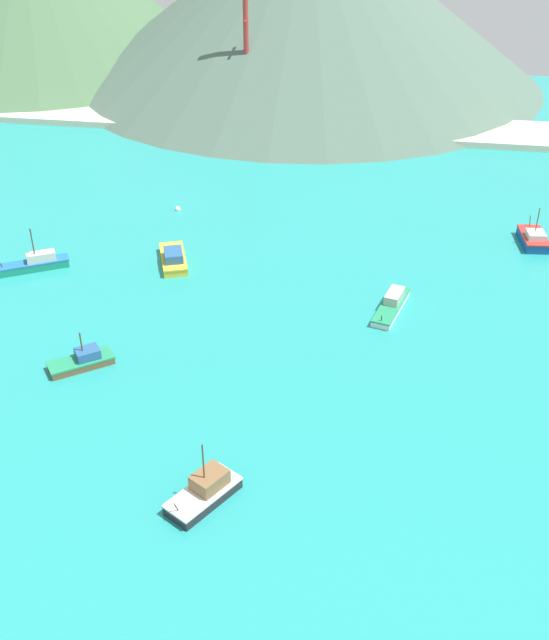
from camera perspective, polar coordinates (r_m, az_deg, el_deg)
ground at (r=72.25m, az=-2.64°, el=-10.83°), size 260.00×280.00×0.50m
fishing_boat_0 at (r=106.86m, az=-17.11°, el=3.99°), size 8.90×6.25×5.84m
fishing_boat_1 at (r=86.24m, az=-13.88°, el=-2.90°), size 7.12×6.24×4.23m
fishing_boat_4 at (r=68.70m, az=-5.10°, el=-12.38°), size 6.15×7.46×6.22m
fishing_boat_5 at (r=114.40m, az=18.44°, el=5.68°), size 3.93×6.95×5.54m
fishing_boat_6 at (r=94.49m, az=8.60°, el=1.14°), size 4.51×9.47×2.01m
fishing_boat_7 at (r=104.34m, az=-7.42°, el=4.52°), size 5.83×8.83×2.29m
buoy_0 at (r=120.12m, az=-7.10°, el=8.06°), size 0.86×0.86×0.86m
beach_strip at (r=154.60m, az=4.51°, el=14.00°), size 247.00×14.03×1.20m
radio_tower at (r=152.87m, az=-2.10°, el=19.82°), size 3.12×2.49×31.17m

